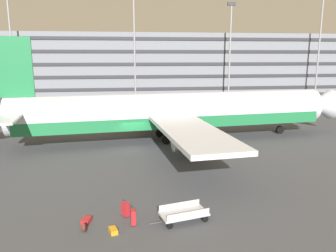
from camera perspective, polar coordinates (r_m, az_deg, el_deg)
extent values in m
plane|color=#424449|center=(33.61, -5.78, -3.61)|extent=(600.00, 600.00, 0.00)
cube|color=slate|center=(85.15, -6.93, 10.52)|extent=(160.36, 15.29, 14.10)
cube|color=#2D2D33|center=(77.75, -6.77, 6.24)|extent=(158.75, 0.24, 0.70)
cube|color=#2D2D33|center=(77.52, -6.82, 8.31)|extent=(158.75, 0.24, 0.70)
cube|color=#2D2D33|center=(77.40, -6.87, 10.39)|extent=(158.75, 0.24, 0.70)
cube|color=#2D2D33|center=(77.39, -6.92, 12.48)|extent=(158.75, 0.24, 0.70)
cube|color=#2D2D33|center=(77.47, -6.98, 14.57)|extent=(158.75, 0.24, 0.70)
cylinder|color=silver|center=(35.73, 1.19, 2.68)|extent=(33.62, 7.32, 3.72)
cube|color=#1E723F|center=(35.91, 1.18, 1.06)|extent=(32.28, 7.10, 1.19)
cone|color=silver|center=(43.69, 24.34, 3.31)|extent=(3.34, 3.84, 3.53)
cube|color=#1E723F|center=(34.86, -25.67, 8.98)|extent=(4.48, 0.84, 5.58)
cube|color=silver|center=(38.60, -23.48, 3.08)|extent=(2.39, 5.74, 0.20)
cube|color=silver|center=(31.75, -25.57, 1.19)|extent=(2.39, 5.74, 0.20)
cube|color=silver|center=(44.13, -3.01, 4.06)|extent=(5.89, 14.43, 0.36)
cube|color=silver|center=(27.13, 3.90, -0.91)|extent=(5.89, 14.43, 0.36)
cylinder|color=#9E9EA3|center=(41.98, -1.68, 1.84)|extent=(2.87, 2.32, 2.05)
cylinder|color=#9E9EA3|center=(29.93, 3.34, -2.29)|extent=(2.87, 2.32, 2.05)
cylinder|color=black|center=(41.29, 18.48, -0.61)|extent=(0.93, 0.45, 0.90)
cylinder|color=slate|center=(41.16, 18.54, 0.32)|extent=(0.20, 0.20, 1.37)
cylinder|color=black|center=(37.47, -1.42, -1.22)|extent=(0.93, 0.45, 0.90)
cylinder|color=slate|center=(37.32, -1.42, -0.20)|extent=(0.20, 0.20, 1.37)
cylinder|color=black|center=(34.48, -0.31, -2.38)|extent=(0.93, 0.45, 0.90)
cylinder|color=slate|center=(34.31, -0.31, -1.27)|extent=(0.20, 0.20, 1.37)
cylinder|color=gray|center=(76.39, -25.10, 12.66)|extent=(0.36, 0.36, 22.86)
cylinder|color=gray|center=(73.06, -5.74, 14.42)|extent=(0.36, 0.36, 24.52)
cylinder|color=gray|center=(76.52, 10.48, 12.25)|extent=(0.36, 0.36, 19.40)
cube|color=#333338|center=(77.28, 10.77, 19.72)|extent=(1.80, 0.50, 0.70)
cylinder|color=gray|center=(85.24, 24.42, 13.49)|extent=(0.36, 0.36, 25.73)
cube|color=#B21E23|center=(19.67, -7.26, -13.81)|extent=(0.50, 0.53, 0.80)
cylinder|color=#333338|center=(19.51, -7.72, -12.51)|extent=(0.02, 0.02, 0.15)
cylinder|color=#333338|center=(19.33, -7.27, -12.74)|extent=(0.02, 0.02, 0.15)
cube|color=black|center=(19.39, -7.50, -12.42)|extent=(0.17, 0.21, 0.02)
cylinder|color=black|center=(20.04, -7.29, -14.64)|extent=(0.05, 0.05, 0.05)
cylinder|color=black|center=(19.79, -6.63, -14.99)|extent=(0.05, 0.05, 0.05)
cylinder|color=black|center=(19.92, -7.82, -14.83)|extent=(0.05, 0.05, 0.05)
cylinder|color=black|center=(19.67, -7.16, -15.18)|extent=(0.05, 0.05, 0.05)
cube|color=#B21E23|center=(18.76, -5.95, -15.12)|extent=(0.29, 0.47, 0.80)
cylinder|color=#333338|center=(18.64, -6.26, -13.58)|extent=(0.02, 0.02, 0.21)
cylinder|color=#333338|center=(18.41, -6.17, -13.91)|extent=(0.02, 0.02, 0.21)
cube|color=black|center=(18.48, -6.22, -13.44)|extent=(0.05, 0.25, 0.02)
cylinder|color=black|center=(19.12, -5.68, -15.99)|extent=(0.05, 0.02, 0.05)
cylinder|color=black|center=(18.80, -5.54, -16.49)|extent=(0.05, 0.02, 0.05)
cylinder|color=black|center=(19.10, -6.29, -16.03)|extent=(0.05, 0.02, 0.05)
cylinder|color=black|center=(18.78, -6.17, -16.54)|extent=(0.05, 0.02, 0.05)
cube|color=orange|center=(18.28, -9.29, -17.13)|extent=(0.52, 0.72, 0.25)
cube|color=black|center=(18.57, -9.57, -16.65)|extent=(0.18, 0.08, 0.02)
cube|color=#B21E23|center=(19.53, -13.69, -15.32)|extent=(0.56, 0.74, 0.25)
cube|color=black|center=(19.82, -13.35, -14.87)|extent=(0.21, 0.08, 0.02)
ellipsoid|color=#592619|center=(18.62, -14.09, -16.37)|extent=(0.31, 0.36, 0.48)
ellipsoid|color=#592619|center=(18.69, -14.41, -16.52)|extent=(0.16, 0.24, 0.21)
torus|color=black|center=(18.50, -14.01, -15.70)|extent=(0.03, 0.08, 0.08)
cube|color=black|center=(18.52, -13.83, -16.53)|extent=(0.03, 0.04, 0.40)
cube|color=black|center=(18.66, -13.65, -16.29)|extent=(0.03, 0.04, 0.40)
cube|color=#B7B7BC|center=(19.09, 2.71, -14.65)|extent=(2.83, 1.88, 0.12)
cylinder|color=#4C4C51|center=(18.66, -2.14, -16.13)|extent=(0.69, 0.21, 0.05)
cube|color=#B7B7BC|center=(18.50, 3.51, -14.89)|extent=(2.41, 0.63, 0.40)
cube|color=#B7B7BC|center=(19.51, 1.96, -13.38)|extent=(2.41, 0.63, 0.40)
cylinder|color=black|center=(18.39, 0.32, -16.58)|extent=(0.37, 0.18, 0.36)
cylinder|color=black|center=(19.30, -0.91, -15.12)|extent=(0.37, 0.18, 0.36)
cylinder|color=black|center=(19.16, 6.34, -15.42)|extent=(0.37, 0.18, 0.36)
cylinder|color=black|center=(20.04, 4.85, -14.10)|extent=(0.37, 0.18, 0.36)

